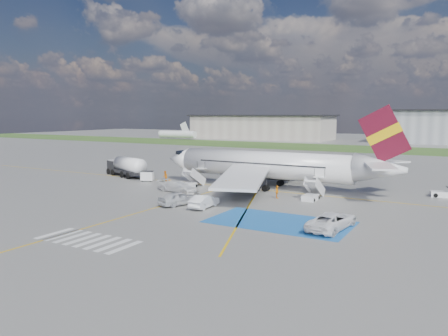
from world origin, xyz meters
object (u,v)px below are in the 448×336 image
at_px(gpu_cart, 147,177).
at_px(fuel_tanker, 127,168).
at_px(airliner, 274,165).
at_px(van_white_a, 332,218).
at_px(van_white_b, 178,185).
at_px(car_silver_b, 204,201).
at_px(car_silver_a, 178,198).

bearing_deg(gpu_cart, fuel_tanker, 136.75).
distance_m(airliner, gpu_cart, 20.87).
distance_m(fuel_tanker, gpu_cart, 6.96).
bearing_deg(gpu_cart, van_white_a, -46.31).
bearing_deg(van_white_b, fuel_tanker, 74.85).
height_order(airliner, van_white_a, airliner).
xyz_separation_m(car_silver_b, van_white_a, (15.44, -1.87, 0.30)).
relative_size(fuel_tanker, car_silver_b, 2.21).
bearing_deg(fuel_tanker, car_silver_b, -9.83).
bearing_deg(van_white_a, car_silver_a, 1.54).
distance_m(gpu_cart, van_white_b, 11.49).
height_order(fuel_tanker, car_silver_a, fuel_tanker).
bearing_deg(car_silver_b, gpu_cart, -36.12).
bearing_deg(car_silver_a, gpu_cart, -22.73).
height_order(van_white_a, van_white_b, van_white_a).
bearing_deg(car_silver_b, airliner, -98.62).
height_order(gpu_cart, car_silver_a, gpu_cart).
distance_m(airliner, fuel_tanker, 27.00).
bearing_deg(airliner, fuel_tanker, -177.09).
height_order(fuel_tanker, gpu_cart, fuel_tanker).
distance_m(airliner, car_silver_b, 16.33).
bearing_deg(van_white_b, airliner, -38.17).
bearing_deg(car_silver_b, car_silver_a, 3.55).
height_order(car_silver_a, van_white_b, van_white_b).
distance_m(gpu_cart, car_silver_a, 19.89).
bearing_deg(car_silver_a, airliner, -90.18).
height_order(airliner, gpu_cart, airliner).
bearing_deg(airliner, van_white_a, -52.40).
distance_m(van_white_a, van_white_b, 25.59).
height_order(gpu_cart, car_silver_b, gpu_cart).
height_order(car_silver_a, car_silver_b, car_silver_a).
height_order(gpu_cart, van_white_b, van_white_b).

